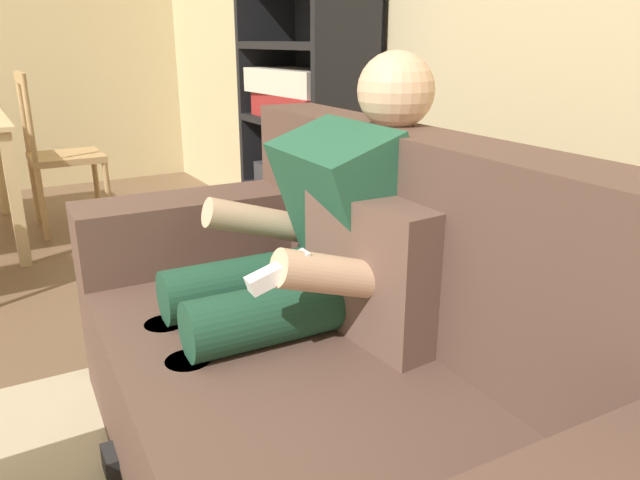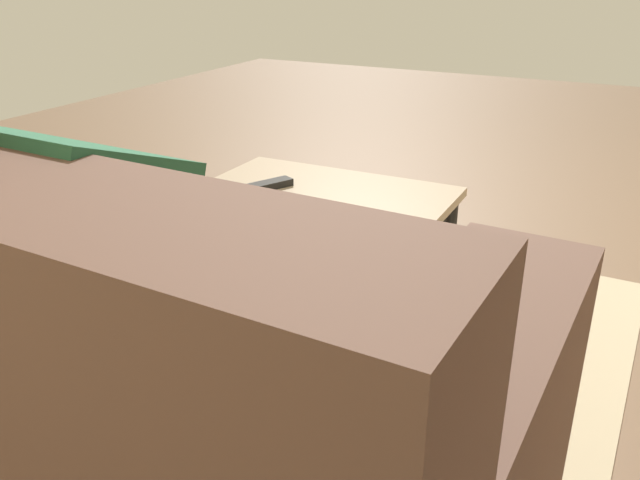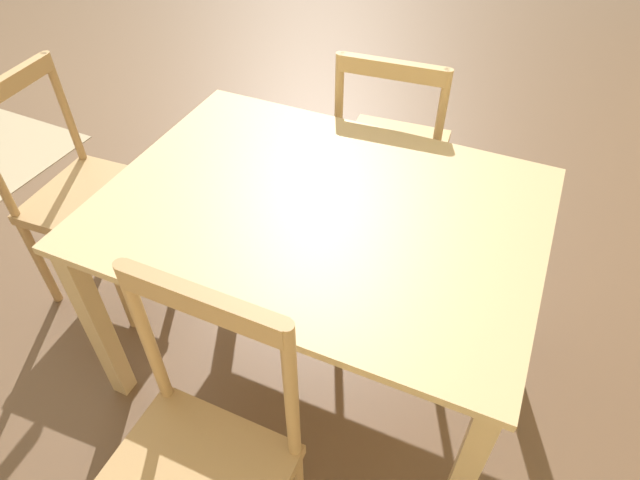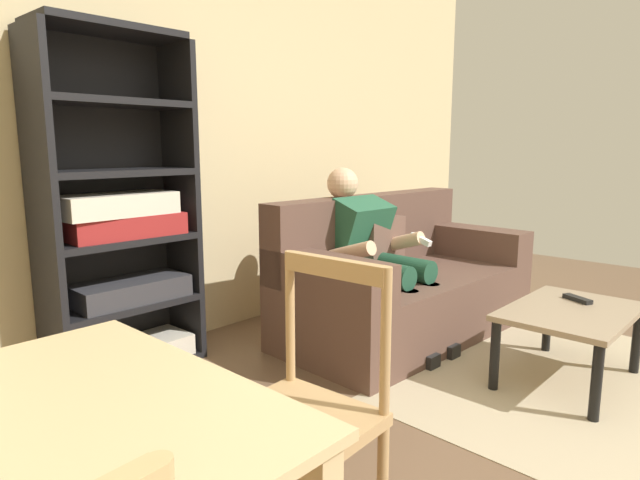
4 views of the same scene
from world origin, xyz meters
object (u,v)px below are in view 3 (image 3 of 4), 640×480
(dining_chair_by_doorway, at_px, (392,153))
(dining_table, at_px, (320,232))
(dining_chair_near_wall, at_px, (194,478))
(dining_chair_facing_couch, at_px, (87,196))

(dining_chair_by_doorway, bearing_deg, dining_table, 89.81)
(dining_table, height_order, dining_chair_by_doorway, dining_chair_by_doorway)
(dining_chair_near_wall, relative_size, dining_chair_by_doorway, 1.04)
(dining_chair_facing_couch, bearing_deg, dining_chair_near_wall, 142.67)
(dining_chair_near_wall, relative_size, dining_chair_facing_couch, 1.05)
(dining_chair_near_wall, height_order, dining_chair_facing_couch, dining_chair_near_wall)
(dining_table, bearing_deg, dining_chair_by_doorway, -90.19)
(dining_table, xyz_separation_m, dining_chair_near_wall, (-0.00, 0.75, -0.17))
(dining_chair_near_wall, distance_m, dining_chair_by_doorway, 1.49)
(dining_chair_near_wall, bearing_deg, dining_chair_facing_couch, -37.33)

